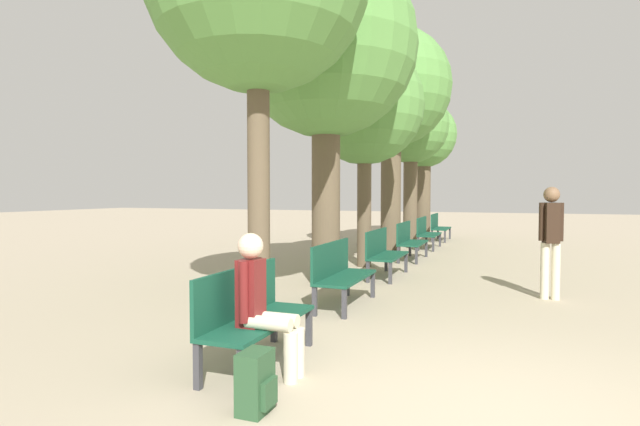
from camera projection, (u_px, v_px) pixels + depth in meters
name	position (u px, v px, depth m)	size (l,w,h in m)	color
ground_plane	(471.00, 415.00, 3.73)	(80.00, 80.00, 0.00)	tan
bench_row_0	(251.00, 310.00, 4.82)	(0.51, 1.54, 0.93)	#144733
bench_row_1	(339.00, 270.00, 7.32)	(0.51, 1.54, 0.93)	#144733
bench_row_2	(383.00, 251.00, 9.82)	(0.51, 1.54, 0.93)	#144733
bench_row_3	(409.00, 239.00, 12.32)	(0.51, 1.54, 0.93)	#144733
bench_row_4	(426.00, 231.00, 14.82)	(0.51, 1.54, 0.93)	#144733
bench_row_5	(438.00, 226.00, 17.32)	(0.51, 1.54, 0.93)	#144733
tree_row_1	(326.00, 49.00, 8.76)	(3.22, 3.22, 5.86)	brown
tree_row_2	(365.00, 107.00, 11.10)	(2.65, 2.65, 4.94)	brown
tree_row_3	(391.00, 90.00, 13.54)	(3.24, 3.24, 6.15)	brown
tree_row_4	(411.00, 128.00, 16.22)	(2.47, 2.47, 5.10)	brown
tree_row_5	(424.00, 139.00, 18.60)	(2.43, 2.43, 5.04)	brown
person_seated	(262.00, 300.00, 4.52)	(0.61, 0.35, 1.29)	beige
backpack	(256.00, 382.00, 3.75)	(0.24, 0.29, 0.47)	#284C2D
pedestrian_near	(551.00, 235.00, 7.72)	(0.35, 0.28, 1.75)	beige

